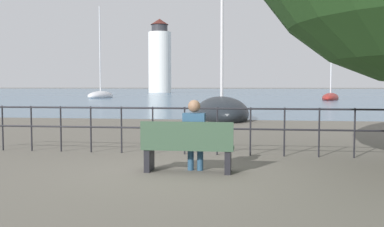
{
  "coord_description": "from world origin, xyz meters",
  "views": [
    {
      "loc": [
        1.08,
        -7.36,
        1.5
      ],
      "look_at": [
        0.0,
        0.5,
        1.0
      ],
      "focal_mm": 40.0,
      "sensor_mm": 36.0,
      "label": 1
    }
  ],
  "objects_px": {
    "sailboat_0": "(330,97)",
    "sailboat_2": "(101,95)",
    "harbor_lighthouse": "(160,58)",
    "seated_person_left": "(194,132)",
    "sailboat_1": "(222,111)",
    "park_bench": "(188,148)"
  },
  "relations": [
    {
      "from": "seated_person_left",
      "to": "sailboat_1",
      "type": "relative_size",
      "value": 0.13
    },
    {
      "from": "sailboat_0",
      "to": "sailboat_2",
      "type": "xyz_separation_m",
      "value": [
        -28.35,
        3.74,
        0.09
      ]
    },
    {
      "from": "sailboat_2",
      "to": "sailboat_1",
      "type": "bearing_deg",
      "value": -49.76
    },
    {
      "from": "sailboat_2",
      "to": "harbor_lighthouse",
      "type": "xyz_separation_m",
      "value": [
        -2.93,
        50.44,
        8.08
      ]
    },
    {
      "from": "seated_person_left",
      "to": "sailboat_2",
      "type": "height_order",
      "value": "sailboat_2"
    },
    {
      "from": "sailboat_1",
      "to": "park_bench",
      "type": "bearing_deg",
      "value": -100.74
    },
    {
      "from": "seated_person_left",
      "to": "park_bench",
      "type": "bearing_deg",
      "value": -145.81
    },
    {
      "from": "sailboat_1",
      "to": "harbor_lighthouse",
      "type": "bearing_deg",
      "value": 92.09
    },
    {
      "from": "park_bench",
      "to": "seated_person_left",
      "type": "relative_size",
      "value": 1.26
    },
    {
      "from": "park_bench",
      "to": "sailboat_2",
      "type": "distance_m",
      "value": 49.82
    },
    {
      "from": "seated_person_left",
      "to": "harbor_lighthouse",
      "type": "distance_m",
      "value": 99.33
    },
    {
      "from": "seated_person_left",
      "to": "sailboat_2",
      "type": "xyz_separation_m",
      "value": [
        -18.46,
        46.24,
        -0.34
      ]
    },
    {
      "from": "sailboat_2",
      "to": "harbor_lighthouse",
      "type": "bearing_deg",
      "value": 105.33
    },
    {
      "from": "seated_person_left",
      "to": "sailboat_2",
      "type": "relative_size",
      "value": 0.1
    },
    {
      "from": "sailboat_0",
      "to": "sailboat_2",
      "type": "height_order",
      "value": "sailboat_2"
    },
    {
      "from": "sailboat_0",
      "to": "seated_person_left",
      "type": "bearing_deg",
      "value": -87.13
    },
    {
      "from": "sailboat_0",
      "to": "harbor_lighthouse",
      "type": "xyz_separation_m",
      "value": [
        -31.29,
        54.18,
        8.16
      ]
    },
    {
      "from": "seated_person_left",
      "to": "sailboat_1",
      "type": "distance_m",
      "value": 12.58
    },
    {
      "from": "seated_person_left",
      "to": "sailboat_2",
      "type": "bearing_deg",
      "value": 111.76
    },
    {
      "from": "sailboat_1",
      "to": "sailboat_0",
      "type": "bearing_deg",
      "value": 59.13
    },
    {
      "from": "park_bench",
      "to": "sailboat_2",
      "type": "xyz_separation_m",
      "value": [
        -18.35,
        46.32,
        -0.07
      ]
    },
    {
      "from": "park_bench",
      "to": "harbor_lighthouse",
      "type": "bearing_deg",
      "value": 102.41
    }
  ]
}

